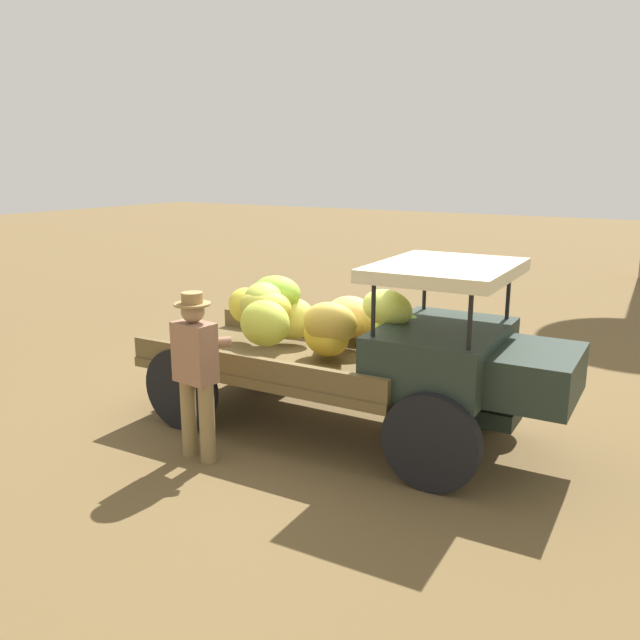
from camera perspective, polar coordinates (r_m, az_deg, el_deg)
ground_plane at (r=7.47m, az=0.64°, el=-8.43°), size 60.00×60.00×0.00m
truck at (r=6.78m, az=3.84°, el=-2.29°), size 4.52×1.83×1.88m
farmer at (r=6.27m, az=-10.77°, el=-3.98°), size 0.52×0.48×1.64m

